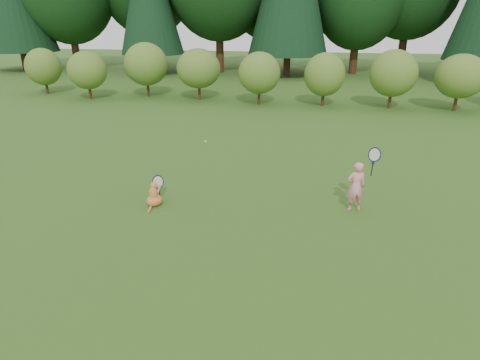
# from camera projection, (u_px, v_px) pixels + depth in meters

# --- Properties ---
(ground) EXTENTS (100.00, 100.00, 0.00)m
(ground) POSITION_uv_depth(u_px,v_px,m) (222.00, 227.00, 7.92)
(ground) COLOR #2D5818
(ground) RESTS_ON ground
(shrub_row) EXTENTS (28.00, 3.00, 2.80)m
(shrub_row) POSITION_uv_depth(u_px,v_px,m) (286.00, 75.00, 19.26)
(shrub_row) COLOR #517825
(shrub_row) RESTS_ON ground
(child) EXTENTS (0.64, 0.42, 1.63)m
(child) POSITION_uv_depth(u_px,v_px,m) (356.00, 186.00, 8.41)
(child) COLOR pink
(child) RESTS_ON ground
(cat) EXTENTS (0.47, 0.80, 0.74)m
(cat) POSITION_uv_depth(u_px,v_px,m) (154.00, 193.00, 8.77)
(cat) COLOR #B34A22
(cat) RESTS_ON ground
(tennis_ball) EXTENTS (0.06, 0.06, 0.06)m
(tennis_ball) POSITION_uv_depth(u_px,v_px,m) (205.00, 141.00, 9.41)
(tennis_ball) COLOR gold
(tennis_ball) RESTS_ON ground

